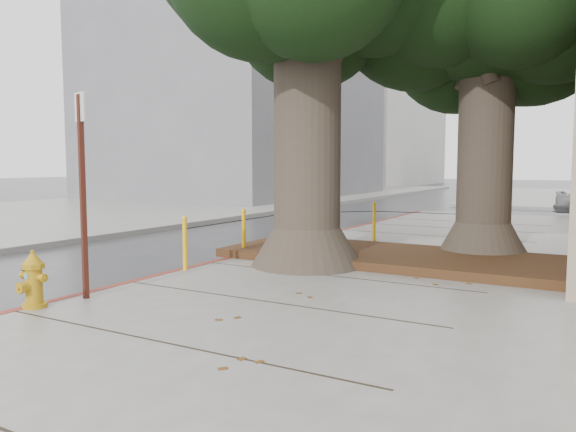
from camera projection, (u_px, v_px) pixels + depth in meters
name	position (u px, v px, depth m)	size (l,w,h in m)	color
ground	(235.00, 307.00, 7.79)	(140.00, 140.00, 0.00)	#28282B
sidewalk_opposite	(99.00, 210.00, 23.37)	(14.00, 60.00, 0.15)	slate
curb_red	(225.00, 262.00, 10.94)	(0.14, 26.00, 0.16)	maroon
planter_bed	(392.00, 257.00, 10.69)	(6.40, 2.60, 0.16)	black
building_far_grey	(242.00, 97.00, 33.67)	(12.00, 16.00, 12.00)	slate
building_far_white	(360.00, 107.00, 54.37)	(12.00, 18.00, 15.00)	silver
tree_far	(510.00, 3.00, 10.61)	(4.50, 3.80, 7.17)	#4C3F33
bollard_ring	(320.00, 226.00, 11.94)	(3.79, 5.39, 0.95)	#FBB50D
fire_hydrant	(33.00, 280.00, 7.18)	(0.39, 0.34, 0.74)	#C18E13
signpost	(82.00, 183.00, 7.56)	(0.27, 0.10, 2.79)	#471911
car_dark	(271.00, 192.00, 29.06)	(1.53, 3.76, 1.09)	black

